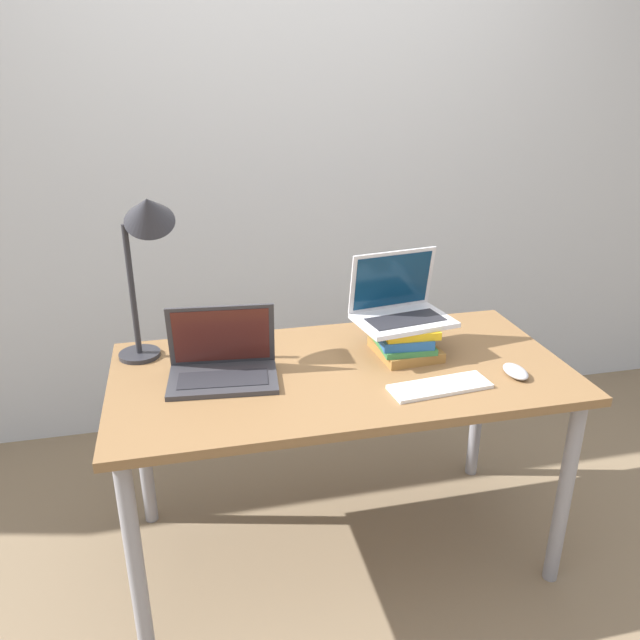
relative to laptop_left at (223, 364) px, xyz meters
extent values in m
plane|color=#7A664C|center=(0.39, -0.40, -0.79)|extent=(14.00, 14.00, 0.00)
cube|color=silver|center=(0.39, 1.03, 0.56)|extent=(8.00, 0.05, 2.70)
cube|color=brown|center=(0.39, -0.02, -0.06)|extent=(1.49, 0.75, 0.03)
cylinder|color=gray|center=(-0.30, -0.34, -0.43)|extent=(0.05, 0.05, 0.72)
cylinder|color=gray|center=(1.07, -0.34, -0.43)|extent=(0.05, 0.05, 0.72)
cylinder|color=gray|center=(-0.30, 0.29, -0.43)|extent=(0.05, 0.05, 0.72)
cylinder|color=gray|center=(1.07, 0.29, -0.43)|extent=(0.05, 0.05, 0.72)
cube|color=#333338|center=(0.00, -0.03, -0.04)|extent=(0.36, 0.25, 0.02)
cube|color=#232328|center=(0.00, -0.04, -0.03)|extent=(0.29, 0.14, 0.00)
cube|color=#333338|center=(0.01, 0.06, 0.08)|extent=(0.34, 0.08, 0.21)
cube|color=#4C1E19|center=(0.01, 0.06, 0.07)|extent=(0.31, 0.06, 0.19)
cube|color=olive|center=(0.63, 0.04, -0.03)|extent=(0.21, 0.23, 0.03)
cube|color=#33753D|center=(0.62, 0.04, 0.00)|extent=(0.18, 0.22, 0.02)
cube|color=#235693|center=(0.62, 0.06, 0.02)|extent=(0.19, 0.25, 0.03)
cube|color=gold|center=(0.63, 0.05, 0.05)|extent=(0.19, 0.23, 0.03)
cube|color=silver|center=(0.62, 0.05, 0.07)|extent=(0.35, 0.27, 0.02)
cube|color=#232328|center=(0.63, 0.04, 0.08)|extent=(0.27, 0.15, 0.00)
cube|color=silver|center=(0.61, 0.14, 0.19)|extent=(0.32, 0.09, 0.22)
cube|color=#0A2D4C|center=(0.61, 0.14, 0.19)|extent=(0.29, 0.08, 0.19)
cube|color=white|center=(0.65, -0.22, -0.04)|extent=(0.33, 0.14, 0.01)
cube|color=silver|center=(0.65, -0.22, -0.03)|extent=(0.30, 0.11, 0.00)
ellipsoid|color=#B2B2B7|center=(0.92, -0.20, -0.03)|extent=(0.07, 0.11, 0.03)
cylinder|color=#28282D|center=(-0.27, 0.22, -0.04)|extent=(0.14, 0.14, 0.01)
cylinder|color=#28282D|center=(-0.27, 0.22, 0.19)|extent=(0.02, 0.02, 0.45)
cone|color=#28282D|center=(-0.19, 0.18, 0.47)|extent=(0.16, 0.19, 0.17)
camera|label=1|loc=(-0.10, -1.80, 0.88)|focal=35.00mm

